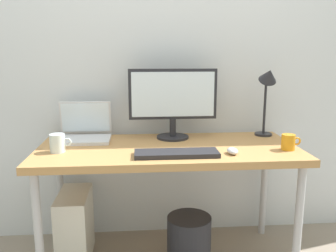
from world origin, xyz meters
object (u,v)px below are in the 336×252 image
at_px(monitor, 173,99).
at_px(computer_tower, 75,226).
at_px(desk_lamp, 268,86).
at_px(coffee_mug, 289,142).
at_px(desk, 168,157).
at_px(laptop, 84,130).
at_px(keyboard, 177,153).
at_px(wastebasket, 189,241).
at_px(mouse, 232,151).
at_px(glass_cup, 58,143).

bearing_deg(monitor, computer_tower, -167.16).
relative_size(desk_lamp, coffee_mug, 4.14).
bearing_deg(computer_tower, coffee_mug, -8.49).
bearing_deg(monitor, desk, -103.17).
xyz_separation_m(laptop, computer_tower, (-0.06, -0.15, -0.56)).
relative_size(desk, coffee_mug, 13.48).
distance_m(keyboard, coffee_mug, 0.63).
bearing_deg(keyboard, computer_tower, 157.27).
bearing_deg(desk_lamp, keyboard, -147.72).
relative_size(desk_lamp, wastebasket, 1.52).
bearing_deg(mouse, desk_lamp, 50.51).
bearing_deg(monitor, mouse, -53.13).
bearing_deg(keyboard, desk_lamp, 32.28).
xyz_separation_m(monitor, desk_lamp, (0.60, 0.00, 0.07)).
relative_size(desk, monitor, 2.73).
height_order(monitor, laptop, monitor).
bearing_deg(laptop, wastebasket, -23.67).
bearing_deg(desk_lamp, desk, -162.88).
bearing_deg(wastebasket, computer_tower, 170.09).
bearing_deg(desk_lamp, wastebasket, -153.67).
bearing_deg(wastebasket, laptop, 156.33).
height_order(monitor, coffee_mug, monitor).
bearing_deg(monitor, wastebasket, -74.01).
bearing_deg(wastebasket, glass_cup, -179.45).
height_order(desk, monitor, monitor).
relative_size(desk_lamp, mouse, 5.05).
distance_m(desk, mouse, 0.38).
xyz_separation_m(monitor, keyboard, (-0.02, -0.39, -0.24)).
bearing_deg(coffee_mug, keyboard, -174.07).
distance_m(laptop, wastebasket, 0.92).
distance_m(desk_lamp, keyboard, 0.79).
xyz_separation_m(mouse, coffee_mug, (0.33, 0.06, 0.03)).
distance_m(desk, keyboard, 0.21).
relative_size(coffee_mug, wastebasket, 0.37).
bearing_deg(mouse, coffee_mug, 9.86).
height_order(keyboard, glass_cup, glass_cup).
bearing_deg(computer_tower, desk, -5.94).
bearing_deg(coffee_mug, laptop, 163.88).
relative_size(mouse, wastebasket, 0.30).
distance_m(laptop, desk_lamp, 1.17).
bearing_deg(laptop, glass_cup, -110.07).
height_order(keyboard, mouse, mouse).
xyz_separation_m(monitor, glass_cup, (-0.65, -0.26, -0.20)).
bearing_deg(mouse, desk, 151.22).
bearing_deg(computer_tower, keyboard, -22.73).
bearing_deg(keyboard, glass_cup, 169.12).
distance_m(laptop, computer_tower, 0.59).
bearing_deg(desk_lamp, computer_tower, -173.40).
distance_m(keyboard, glass_cup, 0.65).
relative_size(desk_lamp, keyboard, 1.03).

